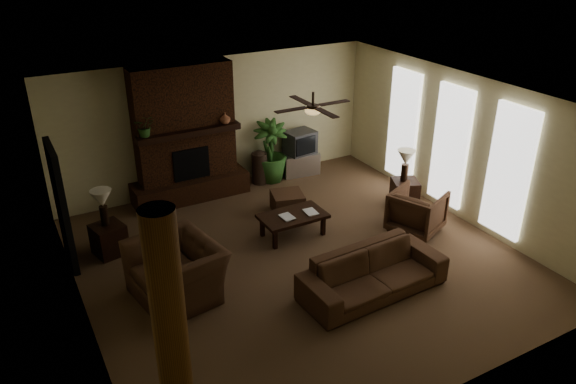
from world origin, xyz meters
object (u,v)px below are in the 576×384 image
side_table_left (109,239)px  lamp_left (102,201)px  coffee_table (293,217)px  side_table_right (405,193)px  floor_plant (270,164)px  lamp_right (406,160)px  ottoman (287,202)px  tv_stand (299,163)px  sofa (374,267)px  floor_vase (259,165)px  log_column (170,328)px  armchair_left (176,263)px  armchair_right (417,210)px

side_table_left → lamp_left: bearing=95.1°
coffee_table → side_table_right: 2.59m
floor_plant → lamp_right: bearing=-53.5°
lamp_left → side_table_right: 5.83m
ottoman → tv_stand: tv_stand is taller
sofa → side_table_left: (-3.32, 3.12, -0.18)m
floor_plant → floor_vase: bearing=-174.0°
tv_stand → log_column: bearing=-124.4°
coffee_table → lamp_left: size_ratio=1.85×
log_column → lamp_left: (0.15, 4.19, -0.40)m
armchair_left → armchair_right: bearing=77.6°
ottoman → tv_stand: bearing=53.0°
tv_stand → floor_vase: bearing=-172.1°
sofa → floor_vase: (0.27, 4.50, -0.02)m
lamp_left → log_column: bearing=-92.0°
side_table_left → lamp_right: 5.78m
coffee_table → floor_plant: bearing=72.2°
coffee_table → floor_vase: 2.43m
coffee_table → lamp_right: 2.63m
armchair_right → lamp_left: lamp_left is taller
tv_stand → side_table_right: side_table_right is taller
log_column → tv_stand: 7.40m
armchair_left → lamp_left: 1.95m
side_table_left → side_table_right: size_ratio=1.00×
sofa → lamp_left: (-3.32, 3.16, 0.55)m
armchair_left → floor_plant: size_ratio=0.98×
floor_vase → lamp_right: size_ratio=1.18×
side_table_right → lamp_right: (-0.03, 0.03, 0.73)m
sofa → floor_vase: size_ratio=3.03×
ottoman → side_table_left: side_table_left is taller
side_table_left → coffee_table: bearing=-18.0°
tv_stand → lamp_right: lamp_right is taller
armchair_right → floor_vase: 3.70m
sofa → lamp_right: size_ratio=3.59×
armchair_left → armchair_right: armchair_left is taller
floor_plant → lamp_left: (-3.87, -1.36, 0.62)m
log_column → lamp_right: (5.80, 3.14, -0.40)m
lamp_right → tv_stand: bearing=113.2°
floor_vase → floor_plant: 0.28m
floor_vase → side_table_left: size_ratio=1.40×
floor_plant → coffee_table: bearing=-107.8°
log_column → floor_plant: log_column is taller
lamp_left → lamp_right: 5.75m
floor_vase → lamp_right: bearing=-49.1°
armchair_right → ottoman: bearing=19.5°
lamp_left → lamp_right: same height
armchair_right → tv_stand: armchair_right is taller
floor_vase → side_table_right: bearing=-49.1°
floor_vase → armchair_left: bearing=-133.3°
lamp_left → side_table_right: lamp_left is taller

